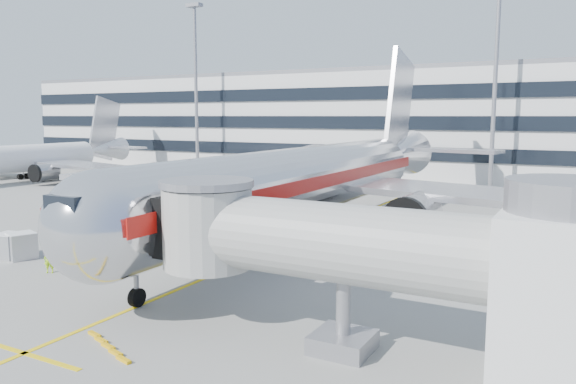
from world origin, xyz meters
The scene contains 15 objects.
ground centered at (0.00, 0.00, 0.00)m, with size 180.00×180.00×0.00m, color gray.
lead_in_line centered at (0.00, 10.00, 0.01)m, with size 0.25×70.00×0.01m, color yellow.
stop_bar centered at (0.00, -14.00, 0.01)m, with size 6.00×0.25×0.01m, color yellow.
main_jet centered at (0.00, 11.72, 4.23)m, with size 50.95×48.70×16.06m.
jet_bridge centered at (12.18, -8.00, 3.87)m, with size 17.80×4.50×7.00m.
terminal centered at (0.00, 57.95, 7.80)m, with size 150.00×24.25×15.60m.
light_mast_west centered at (-35.00, 42.00, 14.88)m, with size 2.40×1.20×25.45m.
light_mast_centre centered at (8.00, 42.00, 14.88)m, with size 2.40×1.20×25.45m.
second_jet centered at (-49.96, 22.80, 3.18)m, with size 38.21×36.52×12.04m.
belt_loader centered at (-11.44, 0.20, 0.58)m, with size 4.29×1.77×2.03m.
baggage_tug centered at (-11.79, -0.32, 0.93)m, with size 3.25×2.63×2.14m.
cargo_container_left centered at (-12.79, -4.71, 0.83)m, with size 1.98×1.98×1.65m.
cargo_container_right centered at (-13.01, 5.04, 0.78)m, with size 1.61×1.61×1.56m.
cargo_container_front centered at (-13.66, -4.99, 0.80)m, with size 1.71×1.71×1.59m.
ramp_worker centered at (-8.47, -6.08, 0.82)m, with size 0.60×0.39×1.64m, color #AFEF19.
Camera 1 is at (18.45, -26.96, 8.92)m, focal length 35.00 mm.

